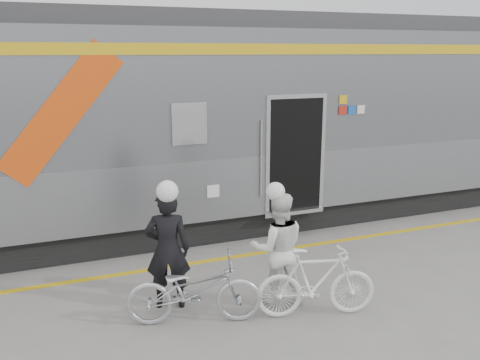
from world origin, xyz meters
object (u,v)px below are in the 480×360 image
bicycle_left (194,290)px  woman (278,248)px  man (168,250)px  bicycle_right (316,282)px

bicycle_left → woman: (1.24, 0.13, 0.34)m
woman → man: bearing=-1.7°
woman → bicycle_right: 0.70m
bicycle_right → woman: bearing=43.2°
bicycle_left → bicycle_right: 1.59m
woman → bicycle_right: (0.30, -0.55, -0.31)m
woman → bicycle_right: size_ratio=0.99×
man → bicycle_left: bearing=126.1°
bicycle_left → bicycle_right: bicycle_right is taller
bicycle_left → bicycle_right: size_ratio=1.08×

